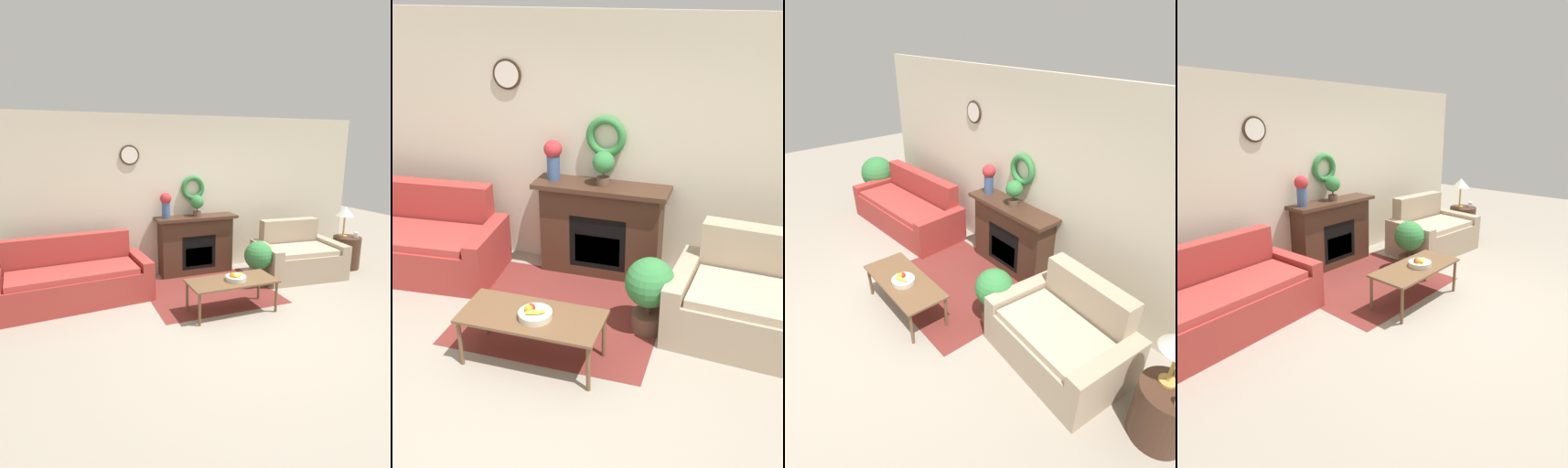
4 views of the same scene
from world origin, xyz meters
TOP-DOWN VIEW (x-y plane):
  - ground_plane at (0.00, 0.00)m, footprint 16.00×16.00m
  - floor_rug at (-0.06, 1.22)m, footprint 1.89×1.63m
  - wall_back at (-0.00, 2.34)m, footprint 6.80×0.15m
  - fireplace at (0.06, 2.13)m, footprint 1.42×0.41m
  - couch_left at (-2.03, 1.60)m, footprint 2.21×1.07m
  - loveseat_right at (1.66, 1.38)m, footprint 1.48×1.07m
  - coffee_table at (-0.06, 0.47)m, footprint 1.19×0.53m
  - fruit_bowl at (-0.02, 0.44)m, footprint 0.28×0.28m
  - side_table_by_loveseat at (2.76, 1.40)m, footprint 0.49×0.49m
  - table_lamp at (2.70, 1.45)m, footprint 0.32×0.32m
  - mug at (2.87, 1.31)m, footprint 0.08×0.08m
  - vase_on_mantel_left at (-0.47, 2.13)m, footprint 0.19×0.19m
  - potted_plant_on_mantel at (0.08, 2.11)m, footprint 0.23×0.23m
  - potted_plant_floor_by_loveseat at (0.78, 1.20)m, footprint 0.46×0.46m

SIDE VIEW (x-z plane):
  - ground_plane at x=0.00m, z-range 0.00..0.00m
  - floor_rug at x=-0.06m, z-range 0.00..0.01m
  - side_table_by_loveseat at x=2.76m, z-range 0.00..0.58m
  - couch_left at x=-2.03m, z-range -0.14..0.78m
  - loveseat_right at x=1.66m, z-range -0.14..0.79m
  - coffee_table at x=-0.06m, z-range 0.19..0.64m
  - potted_plant_floor_by_loveseat at x=0.78m, z-range 0.07..0.80m
  - fruit_bowl at x=-0.02m, z-range 0.43..0.55m
  - fireplace at x=0.06m, z-range 0.01..1.03m
  - mug at x=2.87m, z-range 0.58..0.67m
  - table_lamp at x=2.70m, z-range 0.76..1.31m
  - potted_plant_on_mantel at x=0.08m, z-range 1.07..1.42m
  - vase_on_mantel_left at x=-0.47m, z-range 1.06..1.49m
  - wall_back at x=0.00m, z-range 0.00..2.70m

